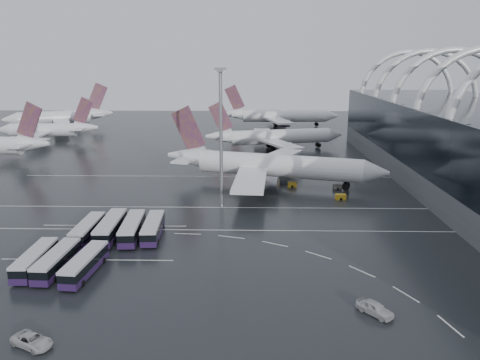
{
  "coord_description": "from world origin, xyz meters",
  "views": [
    {
      "loc": [
        2.28,
        -85.42,
        31.45
      ],
      "look_at": [
        0.27,
        9.05,
        7.0
      ],
      "focal_mm": 35.0,
      "sensor_mm": 36.0,
      "label": 1
    }
  ],
  "objects_px": {
    "airliner_main": "(268,166)",
    "airliner_gate_b": "(273,137)",
    "bus_row_near_d": "(153,228)",
    "bus_row_far_c": "(85,264)",
    "bus_row_near_c": "(132,228)",
    "bus_row_far_a": "(35,260)",
    "jet_remote_far": "(61,117)",
    "bus_row_far_b": "(57,261)",
    "gse_cart_belly_e": "(292,185)",
    "jet_remote_mid": "(50,130)",
    "van_curve_a": "(32,341)",
    "floodlight_mast": "(221,121)",
    "bus_row_near_b": "(111,227)",
    "bus_row_near_a": "(88,229)",
    "gse_cart_belly_a": "(341,197)",
    "van_curve_b": "(375,308)",
    "airliner_gate_c": "(278,116)",
    "gse_cart_belly_b": "(337,187)"
  },
  "relations": [
    {
      "from": "bus_row_near_b",
      "to": "bus_row_near_d",
      "type": "distance_m",
      "value": 7.69
    },
    {
      "from": "bus_row_near_d",
      "to": "bus_row_far_b",
      "type": "height_order",
      "value": "bus_row_near_d"
    },
    {
      "from": "airliner_main",
      "to": "bus_row_near_c",
      "type": "height_order",
      "value": "airliner_main"
    },
    {
      "from": "airliner_main",
      "to": "bus_row_near_d",
      "type": "bearing_deg",
      "value": -104.8
    },
    {
      "from": "jet_remote_far",
      "to": "bus_row_far_c",
      "type": "distance_m",
      "value": 162.44
    },
    {
      "from": "bus_row_near_d",
      "to": "floodlight_mast",
      "type": "bearing_deg",
      "value": -35.51
    },
    {
      "from": "bus_row_near_d",
      "to": "gse_cart_belly_b",
      "type": "distance_m",
      "value": 51.78
    },
    {
      "from": "jet_remote_mid",
      "to": "van_curve_a",
      "type": "height_order",
      "value": "jet_remote_mid"
    },
    {
      "from": "airliner_gate_b",
      "to": "gse_cart_belly_e",
      "type": "height_order",
      "value": "airliner_gate_b"
    },
    {
      "from": "jet_remote_far",
      "to": "van_curve_b",
      "type": "bearing_deg",
      "value": 97.73
    },
    {
      "from": "airliner_main",
      "to": "gse_cart_belly_b",
      "type": "bearing_deg",
      "value": 2.81
    },
    {
      "from": "jet_remote_far",
      "to": "bus_row_near_b",
      "type": "xyz_separation_m",
      "value": [
        61.86,
        -134.64,
        -3.6
      ]
    },
    {
      "from": "bus_row_far_a",
      "to": "van_curve_a",
      "type": "height_order",
      "value": "bus_row_far_a"
    },
    {
      "from": "van_curve_b",
      "to": "gse_cart_belly_e",
      "type": "height_order",
      "value": "van_curve_b"
    },
    {
      "from": "jet_remote_far",
      "to": "bus_row_far_b",
      "type": "xyz_separation_m",
      "value": [
        57.72,
        -148.84,
        -3.76
      ]
    },
    {
      "from": "gse_cart_belly_b",
      "to": "gse_cart_belly_e",
      "type": "bearing_deg",
      "value": 171.81
    },
    {
      "from": "bus_row_far_c",
      "to": "gse_cart_belly_a",
      "type": "xyz_separation_m",
      "value": [
        45.8,
        39.7,
        -1.01
      ]
    },
    {
      "from": "bus_row_near_d",
      "to": "bus_row_far_c",
      "type": "relative_size",
      "value": 1.02
    },
    {
      "from": "bus_row_near_a",
      "to": "gse_cart_belly_a",
      "type": "height_order",
      "value": "bus_row_near_a"
    },
    {
      "from": "gse_cart_belly_a",
      "to": "gse_cart_belly_b",
      "type": "height_order",
      "value": "gse_cart_belly_a"
    },
    {
      "from": "floodlight_mast",
      "to": "bus_row_far_b",
      "type": "bearing_deg",
      "value": -125.37
    },
    {
      "from": "jet_remote_mid",
      "to": "bus_row_near_a",
      "type": "relative_size",
      "value": 3.22
    },
    {
      "from": "van_curve_a",
      "to": "bus_row_far_a",
      "type": "bearing_deg",
      "value": 49.09
    },
    {
      "from": "van_curve_a",
      "to": "gse_cart_belly_b",
      "type": "height_order",
      "value": "van_curve_a"
    },
    {
      "from": "bus_row_near_c",
      "to": "bus_row_far_a",
      "type": "bearing_deg",
      "value": 135.72
    },
    {
      "from": "van_curve_a",
      "to": "bus_row_near_b",
      "type": "bearing_deg",
      "value": 27.31
    },
    {
      "from": "airliner_gate_b",
      "to": "bus_row_near_b",
      "type": "relative_size",
      "value": 3.72
    },
    {
      "from": "bus_row_far_c",
      "to": "floodlight_mast",
      "type": "xyz_separation_m",
      "value": [
        18.59,
        33.86,
        17.11
      ]
    },
    {
      "from": "jet_remote_mid",
      "to": "van_curve_a",
      "type": "distance_m",
      "value": 146.31
    },
    {
      "from": "airliner_main",
      "to": "airliner_gate_b",
      "type": "bearing_deg",
      "value": 101.68
    },
    {
      "from": "bus_row_near_c",
      "to": "jet_remote_far",
      "type": "bearing_deg",
      "value": 22.0
    },
    {
      "from": "jet_remote_mid",
      "to": "bus_row_far_a",
      "type": "xyz_separation_m",
      "value": [
        46.14,
        -115.95,
        -2.86
      ]
    },
    {
      "from": "bus_row_far_c",
      "to": "bus_row_near_a",
      "type": "bearing_deg",
      "value": 21.79
    },
    {
      "from": "van_curve_b",
      "to": "floodlight_mast",
      "type": "xyz_separation_m",
      "value": [
        -22.12,
        44.52,
        17.91
      ]
    },
    {
      "from": "jet_remote_far",
      "to": "airliner_gate_c",
      "type": "bearing_deg",
      "value": 161.15
    },
    {
      "from": "van_curve_b",
      "to": "floodlight_mast",
      "type": "height_order",
      "value": "floodlight_mast"
    },
    {
      "from": "jet_remote_far",
      "to": "airliner_gate_b",
      "type": "bearing_deg",
      "value": 128.15
    },
    {
      "from": "bus_row_far_b",
      "to": "gse_cart_belly_e",
      "type": "height_order",
      "value": "bus_row_far_b"
    },
    {
      "from": "bus_row_near_d",
      "to": "bus_row_far_a",
      "type": "height_order",
      "value": "bus_row_near_d"
    },
    {
      "from": "airliner_main",
      "to": "bus_row_near_d",
      "type": "relative_size",
      "value": 4.53
    },
    {
      "from": "jet_remote_mid",
      "to": "bus_row_near_c",
      "type": "xyz_separation_m",
      "value": [
        57.77,
        -102.22,
        -2.71
      ]
    },
    {
      "from": "gse_cart_belly_e",
      "to": "bus_row_far_a",
      "type": "bearing_deg",
      "value": -131.64
    },
    {
      "from": "airliner_main",
      "to": "floodlight_mast",
      "type": "bearing_deg",
      "value": -103.56
    },
    {
      "from": "jet_remote_far",
      "to": "bus_row_far_b",
      "type": "bearing_deg",
      "value": 86.22
    },
    {
      "from": "van_curve_a",
      "to": "van_curve_b",
      "type": "height_order",
      "value": "van_curve_b"
    },
    {
      "from": "airliner_gate_b",
      "to": "bus_row_far_b",
      "type": "height_order",
      "value": "airliner_gate_b"
    },
    {
      "from": "bus_row_near_a",
      "to": "floodlight_mast",
      "type": "distance_m",
      "value": 34.61
    },
    {
      "from": "gse_cart_belly_b",
      "to": "airliner_gate_c",
      "type": "bearing_deg",
      "value": 94.38
    },
    {
      "from": "bus_row_far_b",
      "to": "bus_row_far_a",
      "type": "bearing_deg",
      "value": 87.16
    },
    {
      "from": "airliner_main",
      "to": "bus_row_near_d",
      "type": "xyz_separation_m",
      "value": [
        -22.3,
        -37.42,
        -3.24
      ]
    }
  ]
}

